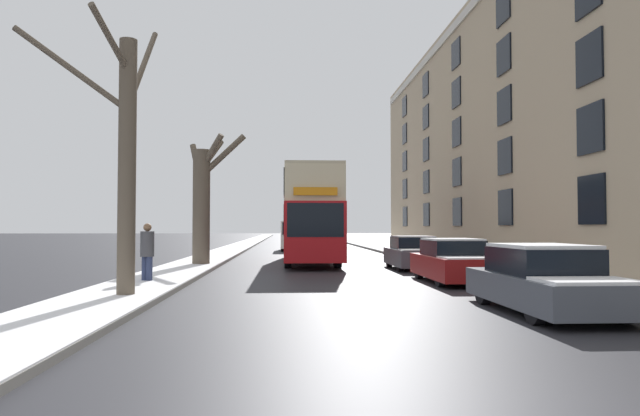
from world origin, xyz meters
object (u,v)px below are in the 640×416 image
oncoming_van (294,235)px  parked_car_0 (545,281)px  parked_car_1 (453,262)px  pedestrian_left_sidewalk (147,251)px  parked_car_2 (413,254)px  double_decker_bus (310,212)px  bare_tree_left_1 (203,200)px  bare_tree_left_0 (125,154)px

oncoming_van → parked_car_0: bearing=-81.4°
parked_car_0 → oncoming_van: bearing=98.6°
parked_car_1 → oncoming_van: 25.41m
parked_car_0 → pedestrian_left_sidewalk: (-9.43, 5.96, 0.38)m
oncoming_van → pedestrian_left_sidewalk: (-4.70, -25.39, -0.17)m
parked_car_0 → parked_car_2: size_ratio=1.14×
parked_car_0 → oncoming_van: 31.70m
parked_car_1 → parked_car_2: 5.68m
double_decker_bus → oncoming_van: 15.13m
oncoming_van → pedestrian_left_sidewalk: oncoming_van is taller
parked_car_1 → parked_car_2: bearing=90.0°
parked_car_1 → bare_tree_left_1: bearing=140.3°
bare_tree_left_0 → pedestrian_left_sidewalk: size_ratio=3.86×
parked_car_1 → pedestrian_left_sidewalk: size_ratio=2.38×
parked_car_0 → parked_car_1: bearing=90.0°
pedestrian_left_sidewalk → parked_car_1: bearing=-142.7°
parked_car_1 → oncoming_van: bearing=100.7°
bare_tree_left_0 → parked_car_2: (9.14, 9.62, -2.85)m
double_decker_bus → pedestrian_left_sidewalk: 11.69m
double_decker_bus → pedestrian_left_sidewalk: (-5.29, -10.33, -1.45)m
parked_car_1 → pedestrian_left_sidewalk: bearing=-177.4°
pedestrian_left_sidewalk → oncoming_van: bearing=-65.8°
parked_car_2 → pedestrian_left_sidewalk: 11.24m
bare_tree_left_1 → double_decker_bus: bearing=27.4°
bare_tree_left_0 → double_decker_bus: bearing=70.1°
oncoming_van → pedestrian_left_sidewalk: bearing=-100.5°
bare_tree_left_0 → double_decker_bus: 14.75m
bare_tree_left_1 → oncoming_van: 18.12m
parked_car_0 → pedestrian_left_sidewalk: bearing=147.7°
double_decker_bus → parked_car_0: double_decker_bus is taller
oncoming_van → bare_tree_left_0: bearing=-98.7°
parked_car_2 → oncoming_van: 19.86m
parked_car_0 → bare_tree_left_1: bearing=122.9°
bare_tree_left_1 → double_decker_bus: size_ratio=0.53×
bare_tree_left_0 → parked_car_0: bearing=-14.9°
parked_car_1 → oncoming_van: size_ratio=0.92×
pedestrian_left_sidewalk → double_decker_bus: bearing=-82.5°
bare_tree_left_1 → parked_car_2: (8.93, -1.74, -2.30)m
bare_tree_left_1 → pedestrian_left_sidewalk: 8.10m
parked_car_1 → parked_car_2: size_ratio=1.12×
parked_car_2 → oncoming_van: oncoming_van is taller
bare_tree_left_0 → parked_car_1: size_ratio=1.62×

